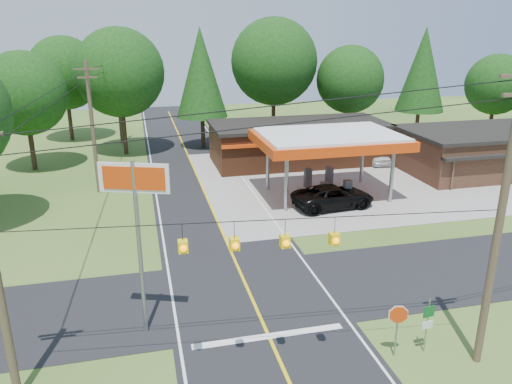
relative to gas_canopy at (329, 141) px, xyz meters
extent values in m
plane|color=#375D20|center=(-9.00, -13.00, -4.27)|extent=(120.00, 120.00, 0.00)
cube|color=black|center=(-9.00, -13.00, -4.26)|extent=(8.00, 120.00, 0.02)
cube|color=black|center=(-9.00, -13.00, -4.25)|extent=(70.00, 7.00, 0.02)
cube|color=yellow|center=(-9.00, -13.00, -4.24)|extent=(0.15, 110.00, 0.00)
cylinder|color=gray|center=(-4.00, -2.50, -2.17)|extent=(0.28, 0.28, 4.20)
cylinder|color=gray|center=(-4.00, 2.50, -2.17)|extent=(0.28, 0.28, 4.20)
cylinder|color=gray|center=(4.00, -2.50, -2.17)|extent=(0.28, 0.28, 4.20)
cylinder|color=gray|center=(4.00, 2.50, -2.17)|extent=(0.28, 0.28, 4.20)
cube|color=red|center=(0.00, 0.00, 0.08)|extent=(10.60, 7.40, 0.70)
cube|color=white|center=(0.00, 0.00, 0.48)|extent=(10.00, 7.00, 0.25)
cube|color=#9E9B93|center=(0.00, -1.80, -4.14)|extent=(3.20, 0.90, 0.22)
cube|color=#3F3F44|center=(-0.90, -1.80, -3.32)|extent=(0.55, 0.45, 1.50)
cube|color=#3F3F44|center=(0.90, -1.80, -3.32)|extent=(0.55, 0.45, 1.50)
cube|color=#9E9B93|center=(0.00, 1.80, -4.14)|extent=(3.20, 0.90, 0.22)
cube|color=#3F3F44|center=(-0.90, 1.80, -3.32)|extent=(0.55, 0.45, 1.50)
cube|color=#3F3F44|center=(0.90, 1.80, -3.32)|extent=(0.55, 0.45, 1.50)
cube|color=#5A2E19|center=(1.00, 10.00, -2.52)|extent=(16.00, 7.00, 3.50)
cube|color=black|center=(1.00, 10.00, -0.62)|extent=(16.40, 7.40, 0.30)
cube|color=red|center=(1.00, 6.40, -1.57)|extent=(16.00, 0.50, 0.25)
cylinder|color=#473828|center=(-1.50, -20.00, 1.48)|extent=(0.30, 0.30, 11.50)
cylinder|color=#473828|center=(-17.00, 5.00, 0.73)|extent=(0.30, 0.30, 10.00)
cube|color=#473828|center=(-17.00, 5.00, 5.13)|extent=(1.80, 0.12, 0.12)
cube|color=#473828|center=(-17.00, 5.00, 4.53)|extent=(1.40, 0.12, 0.12)
cylinder|color=#473828|center=(-15.50, 22.00, 0.48)|extent=(0.30, 0.30, 9.50)
cube|color=yellow|center=(-12.55, -18.70, 1.23)|extent=(0.32, 0.32, 0.42)
cube|color=yellow|center=(-10.85, -18.90, 1.23)|extent=(0.32, 0.32, 0.42)
cube|color=yellow|center=(-9.15, -19.10, 1.23)|extent=(0.32, 0.32, 0.42)
cube|color=yellow|center=(-7.45, -19.30, 1.23)|extent=(0.32, 0.32, 0.42)
cylinder|color=#332316|center=(-23.00, 13.00, -2.29)|extent=(0.44, 0.44, 3.96)
sphere|color=#11340E|center=(-23.00, 13.00, 2.55)|extent=(7.26, 7.26, 7.26)
cylinder|color=#332316|center=(-15.00, 17.00, -1.93)|extent=(0.44, 0.44, 4.68)
sphere|color=#11340E|center=(-15.00, 17.00, 3.79)|extent=(8.58, 8.58, 8.58)
cylinder|color=#332316|center=(-7.00, 18.00, -2.11)|extent=(0.44, 0.44, 4.32)
cone|color=#11340E|center=(-7.00, 18.00, 3.53)|extent=(5.28, 5.28, 9.00)
cylinder|color=#332316|center=(1.00, 19.00, -1.75)|extent=(0.44, 0.44, 5.04)
sphere|color=#11340E|center=(1.00, 19.00, 4.41)|extent=(9.24, 9.24, 9.24)
cylinder|color=#332316|center=(9.00, 17.00, -2.29)|extent=(0.44, 0.44, 3.96)
sphere|color=#11340E|center=(9.00, 17.00, 2.55)|extent=(7.26, 7.26, 7.26)
cylinder|color=#332316|center=(17.00, 16.00, -2.11)|extent=(0.44, 0.44, 4.32)
cone|color=#11340E|center=(17.00, 16.00, 3.53)|extent=(5.28, 5.28, 9.00)
cylinder|color=#332316|center=(25.00, 14.00, -2.47)|extent=(0.44, 0.44, 3.60)
sphere|color=#11340E|center=(25.00, 14.00, 1.93)|extent=(6.60, 6.60, 6.60)
cylinder|color=#332316|center=(-21.00, 25.00, -2.11)|extent=(0.44, 0.44, 4.32)
sphere|color=#11340E|center=(-21.00, 25.00, 3.17)|extent=(7.92, 7.92, 7.92)
imported|color=black|center=(-0.50, -2.57, -3.45)|extent=(6.46, 6.46, 1.64)
imported|color=white|center=(8.00, 8.00, -3.50)|extent=(4.91, 4.91, 1.53)
cylinder|color=gray|center=(-14.00, -15.00, -0.48)|extent=(0.18, 0.18, 7.57)
cube|color=white|center=(-14.00, -15.00, 2.61)|extent=(2.67, 1.04, 1.19)
cube|color=red|center=(-14.00, -15.05, 2.61)|extent=(2.34, 0.91, 0.92)
cylinder|color=gray|center=(-4.50, -19.00, -3.17)|extent=(0.07, 0.07, 2.19)
cylinder|color=gray|center=(-3.20, -19.00, -3.07)|extent=(0.06, 0.06, 2.40)
cube|color=#0C591E|center=(-3.20, -19.04, -2.42)|extent=(0.49, 0.08, 0.49)
cube|color=white|center=(-3.20, -19.04, -3.02)|extent=(0.49, 0.08, 0.33)
camera|label=1|loc=(-13.72, -33.90, 8.20)|focal=35.00mm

